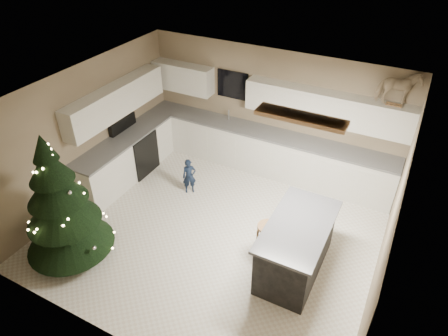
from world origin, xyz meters
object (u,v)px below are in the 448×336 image
Objects in this scene: toddler at (189,176)px; bar_stool at (267,233)px; island at (296,247)px; rocking_horse at (398,88)px; christmas_tree at (62,210)px.

bar_stool is at bearing -64.17° from toddler.
island is 2.24× the size of rocking_horse.
toddler is at bearing 156.28° from bar_stool.
bar_stool is 2.24m from toddler.
christmas_tree is at bearing -153.27° from bar_stool.
island is 2.26× the size of toddler.
rocking_horse is (4.15, 3.92, 1.36)m from christmas_tree.
rocking_horse is at bearing 43.40° from christmas_tree.
bar_stool is 0.28× the size of christmas_tree.
island reaches higher than toddler.
island is 2.58× the size of bar_stool.
toddler is at bearing 92.64° from rocking_horse.
rocking_horse is (0.74, 2.52, 1.84)m from island.
christmas_tree is 3.05× the size of rocking_horse.
bar_stool is 3.28m from christmas_tree.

